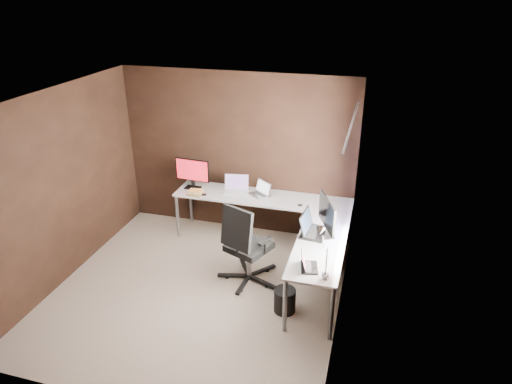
% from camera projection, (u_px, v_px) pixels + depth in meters
% --- Properties ---
extents(room, '(3.60, 3.60, 2.50)m').
position_uv_depth(room, '(221.00, 204.00, 5.34)').
color(room, tan).
rests_on(room, ground).
extents(desk, '(2.65, 2.25, 0.73)m').
position_uv_depth(desk, '(280.00, 217.00, 6.32)').
color(desk, white).
rests_on(desk, ground).
extents(drawer_pedestal, '(0.42, 0.50, 0.60)m').
position_uv_depth(drawer_pedestal, '(321.00, 242.00, 6.44)').
color(drawer_pedestal, white).
rests_on(drawer_pedestal, ground).
extents(monitor_left, '(0.55, 0.17, 0.47)m').
position_uv_depth(monitor_left, '(192.00, 172.00, 6.97)').
color(monitor_left, black).
rests_on(monitor_left, desk).
extents(monitor_right, '(0.27, 0.57, 0.50)m').
position_uv_depth(monitor_right, '(327.00, 215.00, 5.64)').
color(monitor_right, black).
rests_on(monitor_right, desk).
extents(laptop_white, '(0.40, 0.32, 0.24)m').
position_uv_depth(laptop_white, '(236.00, 188.00, 6.95)').
color(laptop_white, white).
rests_on(laptop_white, desk).
extents(laptop_silver, '(0.38, 0.36, 0.21)m').
position_uv_depth(laptop_silver, '(261.00, 192.00, 6.83)').
color(laptop_silver, silver).
rests_on(laptop_silver, desk).
extents(laptop_black_big, '(0.34, 0.45, 0.28)m').
position_uv_depth(laptop_black_big, '(311.00, 229.00, 5.79)').
color(laptop_black_big, black).
rests_on(laptop_black_big, desk).
extents(laptop_black_small, '(0.24, 0.30, 0.18)m').
position_uv_depth(laptop_black_small, '(307.00, 265.00, 5.09)').
color(laptop_black_small, black).
rests_on(laptop_black_small, desk).
extents(book_stack, '(0.24, 0.20, 0.07)m').
position_uv_depth(book_stack, '(196.00, 193.00, 6.84)').
color(book_stack, tan).
rests_on(book_stack, desk).
extents(mouse_left, '(0.09, 0.06, 0.04)m').
position_uv_depth(mouse_left, '(204.00, 194.00, 6.82)').
color(mouse_left, black).
rests_on(mouse_left, desk).
extents(mouse_corner, '(0.09, 0.07, 0.03)m').
position_uv_depth(mouse_corner, '(300.00, 205.00, 6.50)').
color(mouse_corner, black).
rests_on(mouse_corner, desk).
extents(desk_lamp, '(0.19, 0.22, 0.58)m').
position_uv_depth(desk_lamp, '(322.00, 246.00, 4.84)').
color(desk_lamp, slate).
rests_on(desk_lamp, desk).
extents(office_chair, '(0.64, 0.68, 1.14)m').
position_uv_depth(office_chair, '(247.00, 259.00, 5.99)').
color(office_chair, black).
rests_on(office_chair, ground).
extents(wastebasket, '(0.29, 0.29, 0.30)m').
position_uv_depth(wastebasket, '(285.00, 300.00, 5.49)').
color(wastebasket, black).
rests_on(wastebasket, ground).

